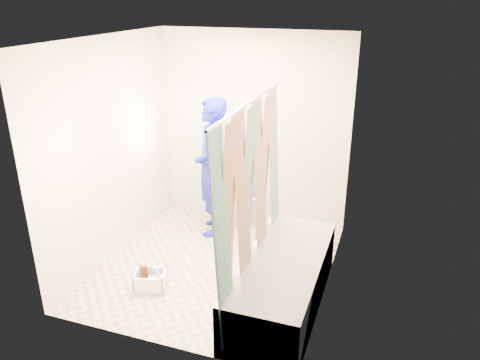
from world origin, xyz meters
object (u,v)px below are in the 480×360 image
(bathtub, at_px, (283,281))
(cleaning_caddy, at_px, (151,281))
(toilet, at_px, (241,200))
(plumber, at_px, (212,168))

(bathtub, relative_size, cleaning_caddy, 4.80)
(bathtub, height_order, cleaning_caddy, bathtub)
(toilet, relative_size, plumber, 0.39)
(cleaning_caddy, bearing_deg, bathtub, -8.93)
(bathtub, distance_m, plumber, 1.76)
(bathtub, xyz_separation_m, cleaning_caddy, (-1.31, -0.18, -0.18))
(toilet, bearing_deg, cleaning_caddy, -97.21)
(plumber, relative_size, cleaning_caddy, 4.64)
(plumber, bearing_deg, toilet, 119.30)
(bathtub, height_order, plumber, plumber)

